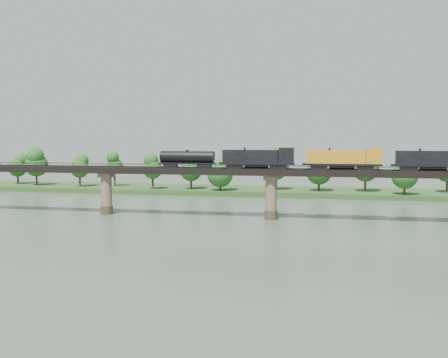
# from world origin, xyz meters

# --- Properties ---
(ground) EXTENTS (400.00, 400.00, 0.00)m
(ground) POSITION_xyz_m (0.00, 0.00, 0.00)
(ground) COLOR #3A4A3B
(ground) RESTS_ON ground
(far_bank) EXTENTS (300.00, 24.00, 1.60)m
(far_bank) POSITION_xyz_m (0.00, 85.00, 0.80)
(far_bank) COLOR #24441B
(far_bank) RESTS_ON ground
(bridge) EXTENTS (236.00, 30.00, 11.50)m
(bridge) POSITION_xyz_m (0.00, 30.00, 5.46)
(bridge) COLOR #473A2D
(bridge) RESTS_ON ground
(bridge_superstructure) EXTENTS (220.00, 4.90, 0.75)m
(bridge_superstructure) POSITION_xyz_m (0.00, 30.00, 11.79)
(bridge_superstructure) COLOR black
(bridge_superstructure) RESTS_ON bridge
(far_treeline) EXTENTS (289.06, 17.54, 13.60)m
(far_treeline) POSITION_xyz_m (-8.21, 80.52, 8.83)
(far_treeline) COLOR #382619
(far_treeline) RESTS_ON far_bank
(freight_train) EXTENTS (69.67, 2.71, 4.80)m
(freight_train) POSITION_xyz_m (9.41, 30.00, 13.79)
(freight_train) COLOR black
(freight_train) RESTS_ON bridge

